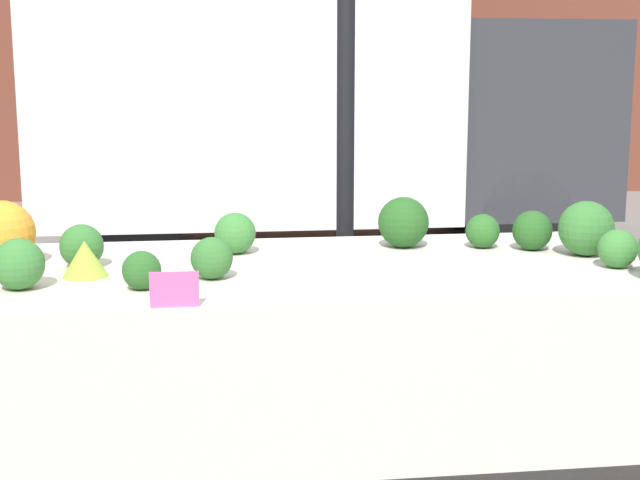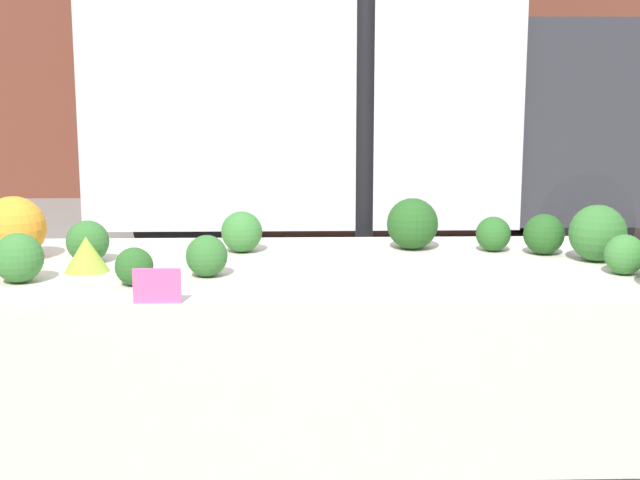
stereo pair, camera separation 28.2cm
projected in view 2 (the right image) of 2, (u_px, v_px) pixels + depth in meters
tent_pole at (365, 112)px, 3.49m from camera, size 0.07×0.07×2.65m
parked_truck at (359, 93)px, 7.46m from camera, size 4.57×2.12×2.50m
market_table at (321, 298)px, 2.79m from camera, size 2.26×0.99×0.87m
orange_cauliflower at (14, 228)px, 2.90m from camera, size 0.21×0.21×0.21m
romanesco_head at (86, 254)px, 2.73m from camera, size 0.14×0.14×0.11m
broccoli_head_0 at (242, 232)px, 3.03m from camera, size 0.14×0.14×0.14m
broccoli_head_2 at (412, 224)px, 3.08m from camera, size 0.18×0.18×0.18m
broccoli_head_3 at (18, 258)px, 2.58m from camera, size 0.15×0.15×0.15m
broccoli_head_4 at (134, 266)px, 2.55m from camera, size 0.11×0.11×0.11m
broccoli_head_5 at (598, 233)px, 2.88m from camera, size 0.18×0.18×0.18m
broccoli_head_6 at (493, 234)px, 3.05m from camera, size 0.12×0.12×0.12m
broccoli_head_7 at (88, 242)px, 2.86m from camera, size 0.14×0.14×0.14m
broccoli_head_8 at (625, 255)px, 2.69m from camera, size 0.12×0.12×0.12m
broccoli_head_9 at (544, 234)px, 3.00m from camera, size 0.14×0.14×0.14m
broccoli_head_10 at (207, 256)px, 2.66m from camera, size 0.13×0.13×0.13m
price_sign at (157, 286)px, 2.34m from camera, size 0.13×0.01×0.09m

